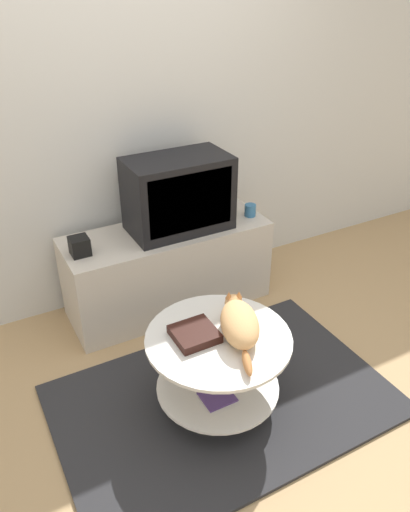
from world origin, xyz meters
TOP-DOWN VIEW (x-y plane):
  - ground_plane at (0.00, 0.00)m, footprint 12.00×12.00m
  - wall_back at (0.00, 1.29)m, footprint 8.00×0.05m
  - rug at (0.00, 0.00)m, footprint 1.77×1.16m
  - tv_stand at (0.12, 0.96)m, footprint 1.35×0.49m
  - tv at (0.21, 0.96)m, footprint 0.64×0.37m
  - speaker at (-0.45, 0.93)m, footprint 0.11×0.11m
  - mug at (0.72, 0.89)m, footprint 0.08×0.08m
  - coffee_table at (-0.05, -0.02)m, footprint 0.73×0.73m
  - dvd_box at (-0.16, 0.03)m, footprint 0.21×0.20m
  - cat at (0.05, -0.05)m, footprint 0.31×0.53m

SIDE VIEW (x-z plane):
  - ground_plane at x=0.00m, z-range 0.00..0.00m
  - rug at x=0.00m, z-range 0.00..0.02m
  - tv_stand at x=0.12m, z-range 0.00..0.57m
  - coffee_table at x=-0.05m, z-range 0.09..0.55m
  - dvd_box at x=-0.16m, z-range 0.48..0.52m
  - cat at x=0.05m, z-range 0.48..0.62m
  - mug at x=0.72m, z-range 0.57..0.66m
  - speaker at x=-0.45m, z-range 0.57..0.68m
  - tv at x=0.21m, z-range 0.57..1.05m
  - wall_back at x=0.00m, z-range 0.00..2.60m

